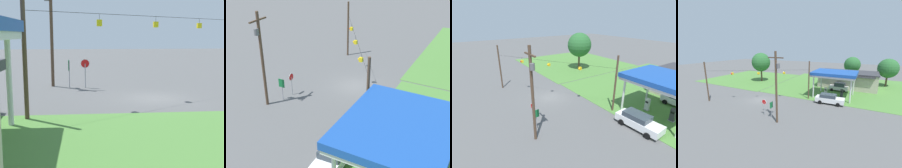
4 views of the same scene
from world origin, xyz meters
The scene contains 5 objects.
ground_plane centered at (0.00, 0.00, 0.00)m, with size 160.00×160.00×0.00m, color #565656.
stop_sign_roadside centered at (4.93, -5.03, 1.81)m, with size 0.80×0.08×2.50m.
route_sign centered at (6.33, -5.22, 1.71)m, with size 0.10×0.70×2.40m.
utility_pole_main centered at (7.84, -6.06, 5.33)m, with size 2.20×0.44×9.52m.
signal_span_gantry centered at (0.00, -0.01, 4.01)m, with size 16.52×10.24×7.43m.
Camera 1 is at (5.05, 21.74, 4.53)m, focal length 50.00 mm.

